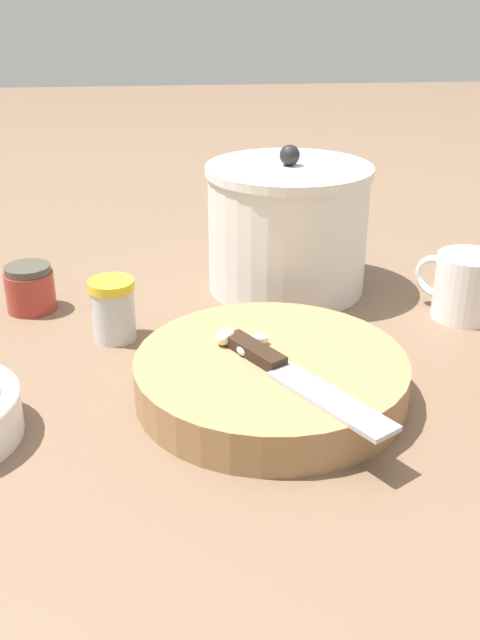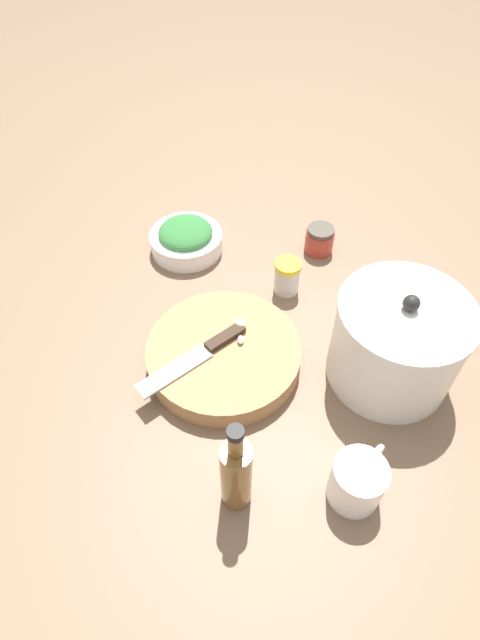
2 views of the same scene
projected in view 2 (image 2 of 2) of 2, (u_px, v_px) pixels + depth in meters
ground_plane at (260, 346)px, 0.98m from camera, size 5.00×5.00×0.00m
cutting_board at (224, 354)px, 0.94m from camera, size 0.29×0.29×0.05m
chef_knife at (200, 354)px, 0.90m from camera, size 0.14×0.21×0.01m
garlic_cloves at (238, 328)px, 0.94m from camera, size 0.06×0.05×0.02m
herb_bowl at (186, 238)px, 1.14m from camera, size 0.17×0.17×0.07m
spice_jar at (287, 277)px, 1.05m from camera, size 0.06×0.06×0.08m
coffee_mug at (358, 481)px, 0.76m from camera, size 0.10×0.10×0.09m
honey_jar at (319, 240)px, 1.14m from camera, size 0.07×0.07×0.06m
oil_bottle at (236, 474)px, 0.72m from camera, size 0.05×0.05×0.21m
stock_pot at (396, 343)px, 0.87m from camera, size 0.23×0.23×0.21m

